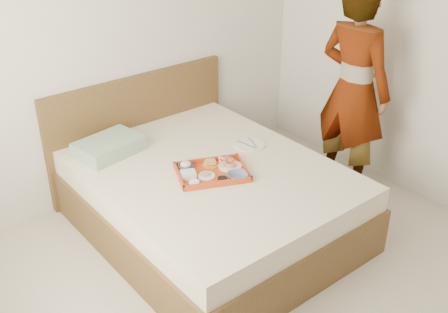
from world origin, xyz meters
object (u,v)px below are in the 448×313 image
bed (210,199)px  dinner_plate (249,144)px  tray (212,172)px  person (354,90)px

bed → dinner_plate: bearing=11.6°
bed → tray: (-0.04, -0.08, 0.29)m
dinner_plate → tray: bearing=-160.6°
bed → person: person is taller
bed → tray: size_ratio=4.12×
dinner_plate → person: size_ratio=0.14×
tray → person: (1.32, -0.13, 0.32)m
bed → person: (1.28, -0.21, 0.61)m
bed → dinner_plate: (0.46, 0.09, 0.27)m
dinner_plate → person: (0.82, -0.30, 0.34)m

